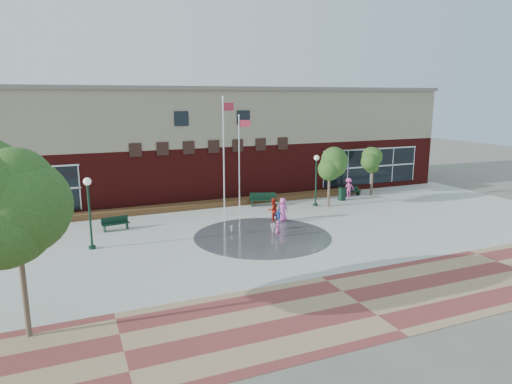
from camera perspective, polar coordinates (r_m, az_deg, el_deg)
name	(u,v)px	position (r m, az deg, el deg)	size (l,w,h in m)	color
ground	(284,251)	(25.57, 3.53, -7.43)	(120.00, 120.00, 0.00)	#666056
plaza_concrete	(256,232)	(29.02, 0.00, -5.02)	(46.00, 18.00, 0.01)	#A8A8A0
paver_band	(359,303)	(20.02, 12.73, -13.37)	(46.00, 6.00, 0.01)	brown
splash_pad	(262,236)	(28.14, 0.80, -5.57)	(8.40, 8.40, 0.01)	#383A3D
library_building	(196,140)	(40.69, -7.47, 6.44)	(44.40, 10.40, 9.20)	#52100F
flower_bed	(218,206)	(35.89, -4.74, -1.76)	(26.00, 1.20, 0.40)	maroon
flagpole_left	(224,150)	(32.24, -4.00, 5.22)	(0.96, 0.37, 8.47)	silver
flagpole_right	(240,157)	(33.88, -2.04, 4.34)	(0.83, 0.38, 7.15)	silver
lamp_left	(89,205)	(26.85, -20.14, -1.56)	(0.43, 0.43, 4.09)	black
lamp_right	(316,175)	(35.62, 7.53, 2.17)	(0.42, 0.42, 4.01)	black
bench_left	(116,226)	(30.69, -17.13, -4.08)	(1.77, 0.74, 0.86)	black
bench_mid	(263,202)	(35.70, 0.88, -1.24)	(2.12, 1.19, 1.03)	black
bench_right	(352,193)	(40.15, 11.92, -0.14)	(1.57, 0.55, 0.77)	black
trash_can	(342,194)	(38.29, 10.69, -0.20)	(0.67, 0.67, 1.11)	black
tree_big_left	(14,195)	(17.33, -28.04, -0.28)	(4.56, 4.56, 7.30)	#4D3C2F
tree_mid	(330,163)	(35.35, 9.20, 3.61)	(2.81, 2.81, 4.74)	#4D3C2F
tree_small_right	(373,162)	(40.27, 14.39, 3.63)	(2.34, 2.34, 3.99)	#4D3C2F
water_jet_a	(273,235)	(28.52, 2.11, -5.34)	(0.34, 0.34, 0.65)	white
water_jet_b	(231,233)	(28.82, -3.09, -5.17)	(0.20, 0.20, 0.44)	white
child_splash	(277,229)	(27.87, 2.69, -4.63)	(0.38, 0.25, 1.05)	#E15FA1
adult_red	(273,210)	(31.29, 2.12, -2.24)	(0.79, 0.61, 1.62)	#AE1E12
adult_pink	(283,210)	(31.34, 3.35, -2.22)	(0.80, 0.52, 1.63)	#E755B9
child_blue	(279,216)	(30.77, 2.85, -3.05)	(0.61, 0.25, 1.04)	blue
person_bench	(349,188)	(39.49, 11.49, 0.54)	(1.07, 0.62, 1.66)	#E24B9E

